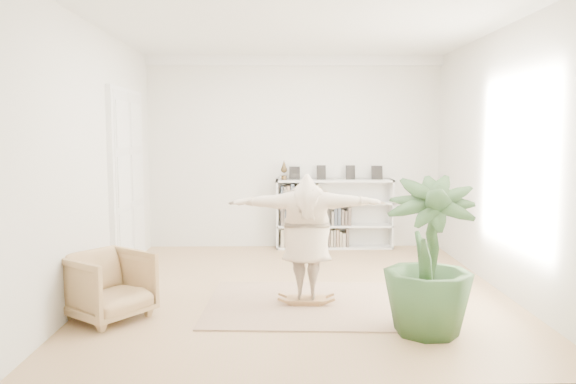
% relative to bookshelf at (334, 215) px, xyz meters
% --- Properties ---
extents(floor, '(6.00, 6.00, 0.00)m').
position_rel_bookshelf_xyz_m(floor, '(-0.74, -2.82, -0.64)').
color(floor, tan).
rests_on(floor, ground).
extents(room_shell, '(6.00, 6.00, 6.00)m').
position_rel_bookshelf_xyz_m(room_shell, '(-0.74, 0.12, 2.87)').
color(room_shell, silver).
rests_on(room_shell, floor).
extents(doors, '(0.09, 1.78, 2.92)m').
position_rel_bookshelf_xyz_m(doors, '(-3.45, -1.52, 0.76)').
color(doors, white).
rests_on(doors, floor).
extents(bookshelf, '(2.20, 0.35, 1.64)m').
position_rel_bookshelf_xyz_m(bookshelf, '(0.00, 0.00, 0.00)').
color(bookshelf, silver).
rests_on(bookshelf, floor).
extents(armchair, '(1.20, 1.19, 0.79)m').
position_rel_bookshelf_xyz_m(armchair, '(-3.04, -4.02, -0.24)').
color(armchair, tan).
rests_on(armchair, floor).
extents(rug, '(2.59, 2.11, 0.02)m').
position_rel_bookshelf_xyz_m(rug, '(-0.70, -3.53, -0.63)').
color(rug, tan).
rests_on(rug, floor).
extents(rocker_board, '(0.51, 0.32, 0.10)m').
position_rel_bookshelf_xyz_m(rocker_board, '(-0.70, -3.53, -0.57)').
color(rocker_board, brown).
rests_on(rocker_board, rug).
extents(person, '(1.96, 0.62, 1.58)m').
position_rel_bookshelf_xyz_m(person, '(-0.70, -3.53, 0.28)').
color(person, beige).
rests_on(person, rocker_board).
extents(houseplant, '(1.12, 1.12, 1.71)m').
position_rel_bookshelf_xyz_m(houseplant, '(0.56, -4.56, 0.22)').
color(houseplant, '#2D4B25').
rests_on(houseplant, floor).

